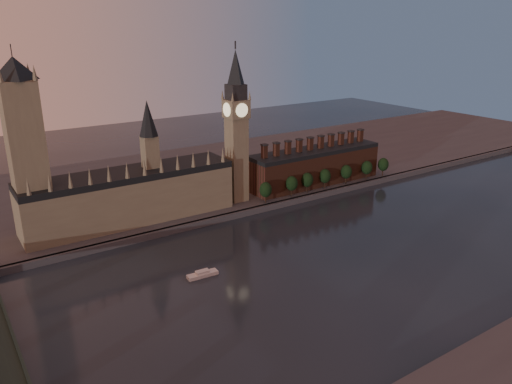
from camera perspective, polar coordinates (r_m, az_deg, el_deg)
ground at (r=266.05m, az=8.67°, el=-8.77°), size 900.00×900.00×0.00m
north_bank at (r=403.84m, az=-8.45°, el=1.31°), size 900.00×182.00×4.00m
palace_of_westminster at (r=319.10m, az=-14.11°, el=-0.14°), size 130.00×30.30×74.00m
victoria_tower at (r=296.52m, az=-24.82°, el=4.78°), size 24.00×24.00×108.00m
big_ben at (r=336.58m, az=-2.26°, el=7.61°), size 15.00×15.00×107.00m
chimney_block at (r=385.95m, az=6.71°, el=3.01°), size 110.00×25.00×37.00m
embankment_tree_0 at (r=341.58m, az=1.11°, el=0.26°), size 8.60×8.60×14.88m
embankment_tree_1 at (r=355.75m, az=4.11°, el=0.98°), size 8.60×8.60×14.88m
embankment_tree_2 at (r=364.80m, az=5.88°, el=1.39°), size 8.60×8.60×14.88m
embankment_tree_3 at (r=375.52m, az=7.90°, el=1.82°), size 8.60×8.60×14.88m
embankment_tree_4 at (r=388.96m, az=10.29°, el=2.29°), size 8.60×8.60×14.88m
embankment_tree_5 at (r=403.42m, az=12.57°, el=2.74°), size 8.60×8.60×14.88m
embankment_tree_6 at (r=415.53m, az=14.33°, el=3.07°), size 8.60×8.60×14.88m
westminster_bridge at (r=204.43m, az=-26.77°, el=-17.68°), size 14.00×200.00×11.55m
river_boat at (r=257.71m, az=-6.13°, el=-9.31°), size 16.25×5.58×3.20m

